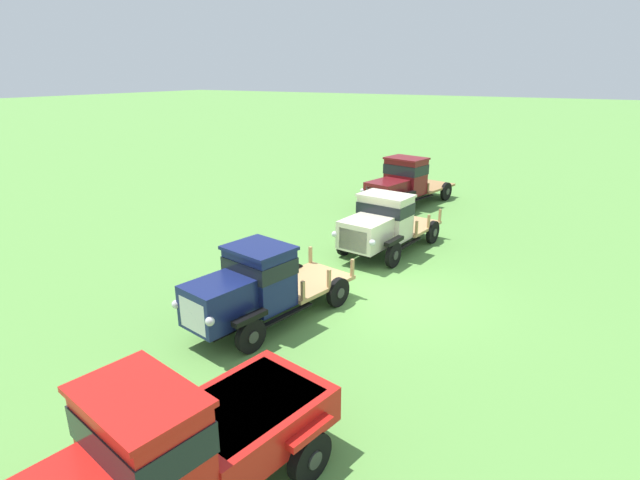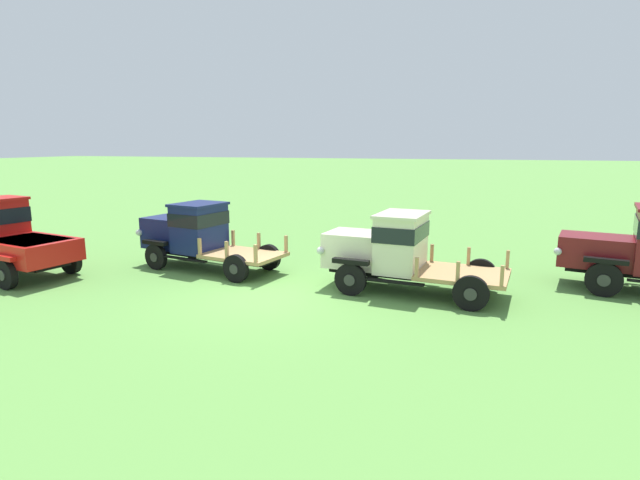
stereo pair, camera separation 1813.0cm
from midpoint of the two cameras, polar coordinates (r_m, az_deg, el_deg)
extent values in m
plane|color=#5B9342|center=(9.85, 38.31, -20.95)|extent=(240.00, 240.00, 0.00)
cylinder|color=black|center=(11.49, -15.56, -12.15)|extent=(0.83, 0.34, 0.80)
cylinder|color=#2D2D2D|center=(11.56, -15.17, -11.98)|extent=(0.28, 0.08, 0.28)
cylinder|color=black|center=(8.41, -8.69, -20.96)|extent=(0.83, 0.34, 0.80)
cylinder|color=#2D2D2D|center=(8.34, -9.18, -21.29)|extent=(0.28, 0.08, 0.28)
cylinder|color=black|center=(9.76, -1.81, -16.05)|extent=(0.83, 0.34, 0.80)
cylinder|color=#2D2D2D|center=(9.84, -1.47, -15.80)|extent=(0.28, 0.08, 0.28)
cube|color=black|center=(9.90, -12.99, -15.40)|extent=(4.59, 1.84, 0.12)
cube|color=black|center=(11.33, -15.67, -10.04)|extent=(0.95, 0.37, 0.12)
cube|color=black|center=(10.75, -11.18, -13.25)|extent=(1.46, 0.41, 0.05)
cube|color=red|center=(9.04, -6.95, -15.29)|extent=(2.66, 2.13, 0.61)
cube|color=black|center=(8.92, -7.00, -13.70)|extent=(2.23, 1.80, 0.06)
cube|color=red|center=(8.18, -8.79, -18.27)|extent=(0.91, 0.36, 0.12)
cube|color=red|center=(9.56, -1.83, -13.64)|extent=(0.91, 0.36, 0.12)
cylinder|color=black|center=(10.40, 11.84, -14.58)|extent=(0.80, 0.30, 0.78)
cylinder|color=#2D2D2D|center=(10.32, 11.68, -14.78)|extent=(0.27, 0.08, 0.27)
cylinder|color=black|center=(11.82, 14.14, -11.47)|extent=(0.80, 0.30, 0.78)
cylinder|color=#2D2D2D|center=(11.91, 14.26, -11.31)|extent=(0.27, 0.08, 0.27)
cylinder|color=black|center=(10.09, 29.31, -16.66)|extent=(0.80, 0.30, 0.78)
cylinder|color=#2D2D2D|center=(10.00, 29.31, -16.90)|extent=(0.27, 0.08, 0.27)
cylinder|color=black|center=(11.55, 29.26, -13.14)|extent=(0.80, 0.30, 0.78)
cylinder|color=#2D2D2D|center=(11.63, 29.26, -12.96)|extent=(0.27, 0.08, 0.27)
cube|color=black|center=(10.83, 20.66, -13.54)|extent=(4.42, 1.67, 0.12)
cube|color=#141E51|center=(10.92, 12.13, -9.78)|extent=(1.59, 1.36, 0.96)
cube|color=silver|center=(11.13, 8.76, -9.53)|extent=(0.22, 0.88, 0.72)
sphere|color=silver|center=(10.58, 7.59, -10.18)|extent=(0.20, 0.20, 0.20)
sphere|color=silver|center=(11.65, 9.74, -8.25)|extent=(0.20, 0.20, 0.20)
cube|color=black|center=(10.22, 11.93, -12.34)|extent=(0.92, 0.36, 0.12)
cube|color=black|center=(11.66, 14.24, -9.46)|extent=(0.92, 0.36, 0.12)
cube|color=#141E51|center=(10.60, 18.85, -9.53)|extent=(1.37, 1.60, 1.40)
cube|color=black|center=(10.49, 18.96, -7.92)|extent=(1.42, 1.64, 0.39)
cube|color=#141E51|center=(10.37, 19.10, -5.69)|extent=(1.50, 1.68, 0.08)
cube|color=black|center=(10.16, 18.42, -15.19)|extent=(1.58, 0.43, 0.05)
cube|color=black|center=(11.59, 19.86, -11.96)|extent=(1.58, 0.43, 0.05)
cube|color=tan|center=(10.73, 27.60, -13.71)|extent=(2.44, 1.98, 0.10)
cube|color=tan|center=(9.95, 21.86, -13.33)|extent=(0.09, 0.09, 0.49)
cube|color=tan|center=(11.36, 22.81, -10.35)|extent=(0.09, 0.09, 0.49)
cube|color=tan|center=(9.91, 27.64, -13.90)|extent=(0.09, 0.09, 0.49)
cube|color=tan|center=(11.33, 27.82, -10.83)|extent=(0.09, 0.09, 0.49)
cube|color=tan|center=(9.97, 33.43, -14.34)|extent=(0.09, 0.09, 0.49)
cube|color=tan|center=(11.38, 32.83, -11.23)|extent=(0.09, 0.09, 0.49)
cylinder|color=black|center=(11.10, 47.19, -16.20)|extent=(0.84, 0.23, 0.82)
cylinder|color=#2D2D2D|center=(11.03, 47.37, -16.39)|extent=(0.29, 0.06, 0.29)
cylinder|color=black|center=(12.67, 43.94, -12.67)|extent=(0.84, 0.23, 0.82)
cylinder|color=#2D2D2D|center=(12.74, 43.80, -12.53)|extent=(0.29, 0.06, 0.29)
cylinder|color=black|center=(12.57, 59.95, -15.33)|extent=(0.84, 0.23, 0.82)
cylinder|color=#2D2D2D|center=(12.51, 60.19, -15.48)|extent=(0.29, 0.06, 0.29)
cylinder|color=black|center=(13.97, 55.52, -12.42)|extent=(0.84, 0.23, 0.82)
cylinder|color=#2D2D2D|center=(14.04, 55.34, -12.30)|extent=(0.29, 0.06, 0.29)
cube|color=black|center=(12.42, 51.49, -13.81)|extent=(4.34, 1.47, 0.12)
cube|color=beige|center=(11.59, 44.82, -11.65)|extent=(1.60, 1.44, 0.90)
cube|color=silver|center=(11.36, 41.41, -11.83)|extent=(0.17, 1.02, 0.68)
sphere|color=silver|center=(10.73, 42.50, -12.83)|extent=(0.20, 0.20, 0.20)
sphere|color=silver|center=(11.96, 40.44, -10.32)|extent=(0.20, 0.20, 0.20)
cube|color=black|center=(10.93, 47.53, -14.00)|extent=(0.96, 0.30, 0.12)
cube|color=black|center=(12.51, 44.22, -10.71)|extent=(0.96, 0.30, 0.12)
cube|color=beige|center=(12.02, 50.62, -10.49)|extent=(1.20, 1.73, 1.41)
cube|color=black|center=(11.93, 50.85, -9.06)|extent=(1.25, 1.77, 0.39)
cube|color=beige|center=(11.82, 51.15, -7.09)|extent=(1.31, 1.81, 0.08)
cube|color=black|center=(11.60, 52.52, -15.62)|extent=(1.45, 0.30, 0.05)
cube|color=black|center=(13.07, 48.76, -12.41)|extent=(1.45, 0.30, 0.05)
cube|color=tan|center=(13.02, 56.55, -13.11)|extent=(2.32, 2.07, 0.10)
cube|color=tan|center=(11.73, 55.04, -13.56)|extent=(0.09, 0.09, 0.47)
cube|color=tan|center=(13.15, 51.15, -10.73)|extent=(0.09, 0.09, 0.47)
cube|color=tan|center=(12.26, 58.97, -13.32)|extent=(0.09, 0.09, 0.47)
cube|color=tan|center=(13.63, 54.78, -10.67)|extent=(0.09, 0.09, 0.47)
cube|color=tan|center=(12.84, 62.54, -13.05)|extent=(0.09, 0.09, 0.47)
cube|color=tan|center=(14.15, 58.15, -10.58)|extent=(0.09, 0.09, 0.47)
cylinder|color=black|center=(16.14, 63.20, -11.06)|extent=(0.88, 0.32, 0.86)
cylinder|color=#2D2D2D|center=(16.07, 63.38, -11.17)|extent=(0.30, 0.09, 0.30)
cylinder|color=black|center=(17.62, 59.88, -9.12)|extent=(0.88, 0.32, 0.86)
cylinder|color=#2D2D2D|center=(17.69, 59.73, -9.03)|extent=(0.30, 0.09, 0.30)
cube|color=maroon|center=(16.60, 61.02, -8.27)|extent=(1.96, 1.61, 0.80)
cube|color=silver|center=(16.17, 58.47, -8.36)|extent=(0.26, 1.01, 0.60)
sphere|color=silver|center=(15.58, 59.70, -8.88)|extent=(0.20, 0.20, 0.20)
sphere|color=silver|center=(16.73, 57.33, -7.47)|extent=(0.20, 0.20, 0.20)
cube|color=black|center=(16.02, 63.50, -9.43)|extent=(1.01, 0.39, 0.12)
cube|color=black|center=(17.50, 60.14, -7.61)|extent=(1.01, 0.39, 0.12)
camera|label=1|loc=(9.06, -53.11, 13.43)|focal=28.00mm
camera|label=2|loc=(9.06, 126.89, -13.43)|focal=28.00mm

